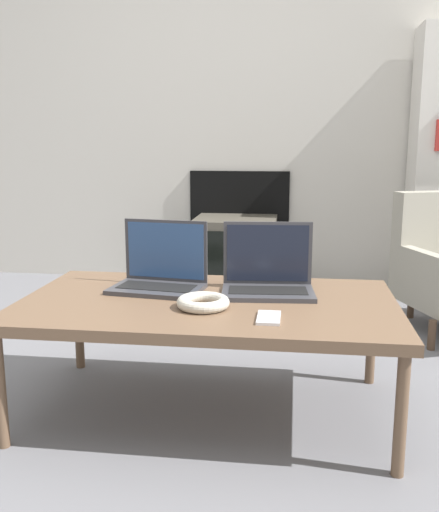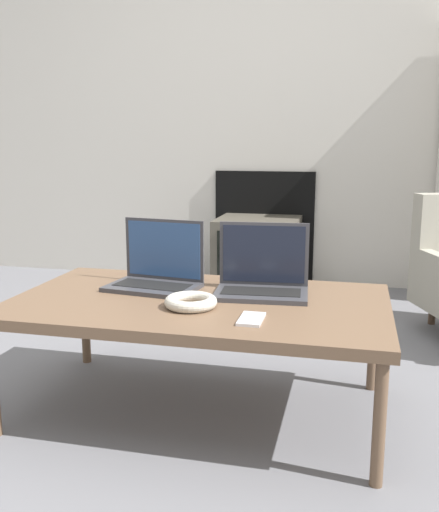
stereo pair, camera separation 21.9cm
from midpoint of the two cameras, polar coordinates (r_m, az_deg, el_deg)
ground_plane at (r=1.95m, az=0.21°, el=-17.01°), size 14.00×14.00×0.00m
wall_back at (r=3.82m, az=7.79°, el=16.68°), size 7.00×0.08×2.60m
table at (r=1.94m, az=1.18°, el=-5.22°), size 1.26×0.72×0.40m
laptop_left at (r=2.08m, az=-3.25°, el=-1.58°), size 0.34×0.25×0.24m
laptop_right at (r=2.01m, az=7.43°, el=-2.15°), size 0.33×0.23×0.24m
headphones at (r=1.83m, az=0.41°, el=-4.63°), size 0.17×0.17×0.04m
phone at (r=1.71m, az=6.89°, el=-6.33°), size 0.07×0.13×0.01m
tv at (r=3.60m, az=5.59°, el=0.14°), size 0.51×0.46×0.46m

